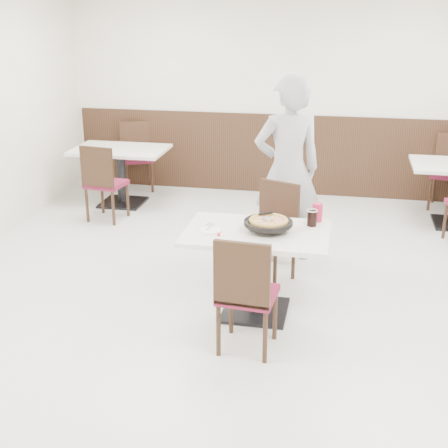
% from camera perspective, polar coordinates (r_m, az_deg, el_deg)
% --- Properties ---
extents(floor, '(7.00, 7.00, 0.00)m').
position_cam_1_polar(floor, '(5.63, 1.77, -7.26)').
color(floor, '#B2B2AD').
rests_on(floor, ground).
extents(wall_back, '(6.00, 0.04, 2.80)m').
position_cam_1_polar(wall_back, '(8.57, 5.84, 11.91)').
color(wall_back, white).
rests_on(wall_back, floor).
extents(wall_front, '(6.00, 0.04, 2.80)m').
position_cam_1_polar(wall_front, '(2.02, -15.16, -15.95)').
color(wall_front, white).
rests_on(wall_front, floor).
extents(wainscot_back, '(5.90, 0.03, 1.10)m').
position_cam_1_polar(wainscot_back, '(8.70, 5.64, 6.35)').
color(wainscot_back, black).
rests_on(wainscot_back, floor).
extents(main_table, '(1.28, 0.92, 0.75)m').
position_cam_1_polar(main_table, '(5.32, 2.94, -4.45)').
color(main_table, silver).
rests_on(main_table, floor).
extents(chair_near, '(0.45, 0.45, 0.95)m').
position_cam_1_polar(chair_near, '(4.75, 2.19, -6.22)').
color(chair_near, black).
rests_on(chair_near, floor).
extents(chair_far, '(0.55, 0.55, 0.95)m').
position_cam_1_polar(chair_far, '(5.89, 4.09, -0.98)').
color(chair_far, black).
rests_on(chair_far, floor).
extents(trivet, '(0.15, 0.15, 0.04)m').
position_cam_1_polar(trivet, '(5.21, 4.21, -0.35)').
color(trivet, black).
rests_on(trivet, main_table).
extents(pizza_pan, '(0.40, 0.40, 0.01)m').
position_cam_1_polar(pizza_pan, '(5.18, 4.06, -0.19)').
color(pizza_pan, black).
rests_on(pizza_pan, trivet).
extents(pizza, '(0.35, 0.35, 0.02)m').
position_cam_1_polar(pizza, '(5.21, 4.10, 0.13)').
color(pizza, '#BE9147').
rests_on(pizza, pizza_pan).
extents(pizza_server, '(0.09, 0.11, 0.00)m').
position_cam_1_polar(pizza_server, '(5.21, 3.99, 0.50)').
color(pizza_server, white).
rests_on(pizza_server, pizza).
extents(napkin, '(0.18, 0.18, 0.00)m').
position_cam_1_polar(napkin, '(5.15, -1.34, -0.75)').
color(napkin, silver).
rests_on(napkin, main_table).
extents(side_plate, '(0.20, 0.20, 0.01)m').
position_cam_1_polar(side_plate, '(5.17, -1.26, -0.59)').
color(side_plate, white).
rests_on(side_plate, napkin).
extents(fork, '(0.03, 0.18, 0.00)m').
position_cam_1_polar(fork, '(5.22, -1.31, -0.29)').
color(fork, white).
rests_on(fork, side_plate).
extents(cola_glass, '(0.09, 0.09, 0.13)m').
position_cam_1_polar(cola_glass, '(5.34, 8.05, 0.51)').
color(cola_glass, black).
rests_on(cola_glass, main_table).
extents(red_cup, '(0.10, 0.10, 0.16)m').
position_cam_1_polar(red_cup, '(5.45, 8.54, 1.07)').
color(red_cup, '#A81537').
rests_on(red_cup, main_table).
extents(diner_person, '(0.82, 0.70, 1.90)m').
position_cam_1_polar(diner_person, '(6.30, 5.82, 4.91)').
color(diner_person, '#ABAAAF').
rests_on(diner_person, floor).
extents(bg_table_left, '(1.20, 0.80, 0.75)m').
position_cam_1_polar(bg_table_left, '(8.33, -9.35, 4.32)').
color(bg_table_left, silver).
rests_on(bg_table_left, floor).
extents(bg_chair_left_near, '(0.48, 0.48, 0.95)m').
position_cam_1_polar(bg_chair_left_near, '(7.73, -10.72, 3.80)').
color(bg_chair_left_near, black).
rests_on(bg_chair_left_near, floor).
extents(bg_chair_left_far, '(0.56, 0.56, 0.95)m').
position_cam_1_polar(bg_chair_left_far, '(8.91, -7.95, 6.08)').
color(bg_chair_left_far, black).
rests_on(bg_chair_left_far, floor).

